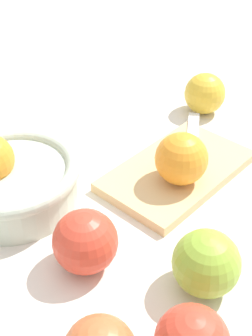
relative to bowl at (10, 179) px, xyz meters
The scene contains 8 objects.
ground_plane 0.21m from the bowl, 39.75° to the right, with size 2.40×2.40×0.00m, color silver.
bowl is the anchor object (origin of this frame).
cutting_board 0.26m from the bowl, 27.19° to the right, with size 0.25×0.14×0.02m, color #DBB77F.
orange_on_board 0.25m from the bowl, 34.41° to the right, with size 0.08×0.08×0.08m, color orange.
knife 0.31m from the bowl, 16.61° to the right, with size 0.13×0.11×0.01m.
apple_front_left 0.17m from the bowl, 87.27° to the right, with size 0.08×0.08×0.08m, color #D6422D.
apple_back_right 0.42m from the bowl, ahead, with size 0.08×0.08×0.08m, color gold.
apple_front_left_3 0.31m from the bowl, 72.05° to the right, with size 0.08×0.08×0.08m, color #8EB738.
Camera 1 is at (-0.37, -0.36, 0.45)m, focal length 48.34 mm.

